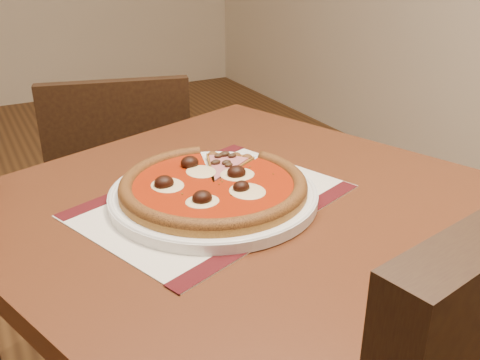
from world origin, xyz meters
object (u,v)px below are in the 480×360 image
object	(u,v)px
table	(245,252)
chair_far	(123,189)
plate	(214,195)
pizza	(213,185)

from	to	relation	value
table	chair_far	size ratio (longest dim) A/B	1.24
table	plate	bearing A→B (deg)	153.66
table	pizza	world-z (taller)	pizza
table	pizza	bearing A→B (deg)	153.93
table	pizza	size ratio (longest dim) A/B	3.26
table	chair_far	xyz separation A→B (m)	(-0.01, 0.73, -0.18)
plate	pizza	distance (m)	0.02
plate	chair_far	bearing A→B (deg)	87.30
table	plate	distance (m)	0.12
chair_far	plate	xyz separation A→B (m)	(-0.03, -0.70, 0.29)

